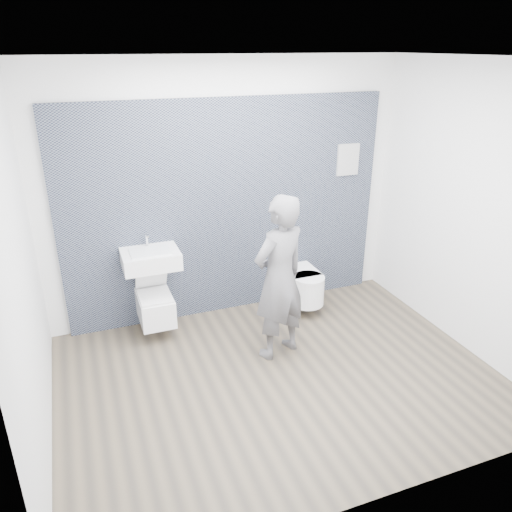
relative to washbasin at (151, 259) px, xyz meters
name	(u,v)px	position (x,y,z in m)	size (l,w,h in m)	color
ground	(279,377)	(0.92, -1.22, -0.86)	(4.00, 4.00, 0.00)	brown
room_shell	(282,199)	(0.92, -1.22, 0.88)	(4.00, 4.00, 4.00)	silver
tile_wall	(230,306)	(0.92, 0.25, -0.86)	(3.60, 0.06, 2.40)	black
washbasin	(151,259)	(0.00, 0.00, 0.00)	(0.58, 0.43, 0.43)	white
toilet_square	(155,306)	(0.00, -0.03, -0.53)	(0.35, 0.50, 0.63)	white
toilet_rounded	(303,286)	(1.70, -0.11, -0.56)	(0.38, 0.64, 0.35)	white
info_placard	(339,288)	(2.37, 0.20, -0.86)	(0.27, 0.03, 0.36)	silver
visitor	(279,278)	(1.08, -0.84, -0.03)	(0.60, 0.40, 1.66)	#5D5C61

